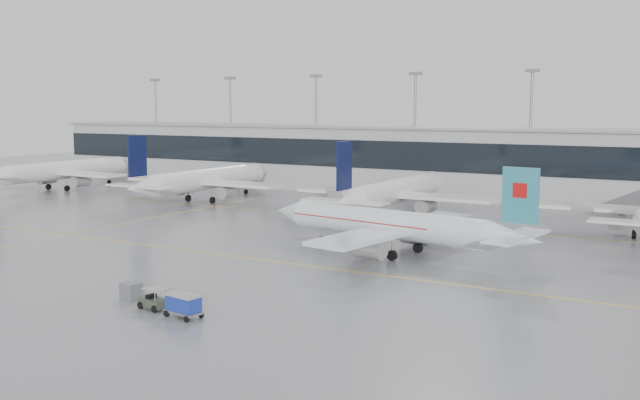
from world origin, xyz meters
The scene contains 15 objects.
ground centered at (0.00, 0.00, 0.00)m, with size 320.00×320.00×0.00m, color gray.
taxi_line_main centered at (0.00, 0.00, 0.01)m, with size 120.00×0.25×0.01m, color gold.
taxi_line_north centered at (0.00, 30.00, 0.01)m, with size 120.00×0.25×0.01m, color gold.
taxi_line_cross centered at (-30.00, 15.00, 0.01)m, with size 0.25×60.00×0.01m, color gold.
terminal centered at (0.00, 62.00, 6.00)m, with size 180.00×15.00×12.00m, color #A0A0A4.
terminal_glass centered at (0.00, 54.45, 7.50)m, with size 180.00×0.20×5.00m, color black.
terminal_roof centered at (0.00, 62.00, 12.20)m, with size 182.00×16.00×0.40m, color gray.
light_masts centered at (0.00, 68.00, 13.34)m, with size 156.40×1.00×22.60m.
air_canada_jet centered at (11.08, 9.27, 3.22)m, with size 33.68×26.47×10.28m.
parked_jet_a centered at (-70.00, 33.69, 3.71)m, with size 29.64×36.96×11.72m.
parked_jet_b centered at (-35.00, 33.69, 3.71)m, with size 29.64×36.96×11.72m.
parked_jet_c centered at (0.00, 33.69, 3.71)m, with size 29.64×36.96×11.72m.
baggage_tug centered at (2.76, -19.47, 0.60)m, with size 3.57×1.80×1.70m.
baggage_cart centered at (6.31, -20.03, 1.05)m, with size 3.11×2.04×1.79m.
gse_unit centered at (-0.76, -18.34, 0.73)m, with size 1.45×1.35×1.45m, color slate.
Camera 1 is at (41.56, -60.66, 15.95)m, focal length 40.00 mm.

